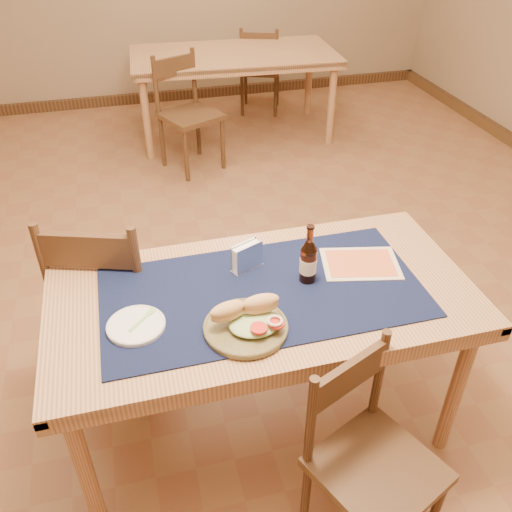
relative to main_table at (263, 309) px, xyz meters
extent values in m
cube|color=brown|center=(0.00, 0.80, -0.68)|extent=(6.00, 7.00, 0.02)
cylinder|color=tan|center=(-0.72, -0.32, -0.31)|extent=(0.06, 0.06, 0.71)
cylinder|color=tan|center=(0.72, -0.32, -0.31)|extent=(0.06, 0.06, 0.71)
cylinder|color=tan|center=(-0.72, 0.32, -0.31)|extent=(0.06, 0.06, 0.71)
cylinder|color=tan|center=(0.72, 0.32, -0.31)|extent=(0.06, 0.06, 0.71)
cube|color=tan|center=(0.00, 0.00, 0.06)|extent=(1.60, 0.80, 0.04)
cube|color=#0E1636|center=(0.00, 0.00, 0.09)|extent=(1.20, 0.60, 0.01)
cube|color=#4E341C|center=(0.00, 4.27, -0.62)|extent=(6.00, 0.06, 0.10)
cylinder|color=tan|center=(-0.21, 2.88, -0.31)|extent=(0.07, 0.07, 0.71)
cylinder|color=tan|center=(1.39, 2.78, -0.31)|extent=(0.07, 0.07, 0.71)
cylinder|color=tan|center=(-0.17, 3.60, -0.31)|extent=(0.07, 0.07, 0.71)
cylinder|color=tan|center=(1.43, 3.50, -0.31)|extent=(0.07, 0.07, 0.71)
cube|color=tan|center=(0.61, 3.19, 0.06)|extent=(1.81, 0.98, 0.04)
cylinder|color=#4E341C|center=(-0.32, 0.62, -0.43)|extent=(0.04, 0.04, 0.47)
cylinder|color=#4E341C|center=(-0.68, 0.74, -0.43)|extent=(0.04, 0.04, 0.47)
cylinder|color=#4E341C|center=(-0.44, 0.26, -0.43)|extent=(0.04, 0.04, 0.47)
cylinder|color=#4E341C|center=(-0.80, 0.39, -0.43)|extent=(0.04, 0.04, 0.47)
cube|color=#4E341C|center=(-0.56, 0.50, -0.19)|extent=(0.56, 0.56, 0.04)
cube|color=#4E341C|center=(-0.62, 0.31, 0.17)|extent=(0.37, 0.15, 0.15)
cylinder|color=#4E341C|center=(-0.45, 0.25, 0.05)|extent=(0.04, 0.04, 0.48)
cylinder|color=#4E341C|center=(-0.80, 0.38, 0.05)|extent=(0.04, 0.04, 0.48)
cylinder|color=#4E341C|center=(0.45, -0.68, -0.47)|extent=(0.03, 0.03, 0.41)
cylinder|color=#4E341C|center=(0.03, -0.51, -0.47)|extent=(0.03, 0.03, 0.41)
cylinder|color=#4E341C|center=(0.32, -0.39, -0.47)|extent=(0.03, 0.03, 0.41)
cube|color=#4E341C|center=(0.24, -0.60, -0.26)|extent=(0.50, 0.50, 0.04)
cube|color=#4E341C|center=(0.17, -0.44, 0.05)|extent=(0.31, 0.15, 0.13)
cylinder|color=#4E341C|center=(0.02, -0.51, -0.06)|extent=(0.03, 0.03, 0.41)
cylinder|color=#4E341C|center=(0.32, -0.38, -0.06)|extent=(0.03, 0.03, 0.41)
cylinder|color=#4E341C|center=(0.04, 2.39, -0.45)|extent=(0.04, 0.04, 0.44)
cylinder|color=#4E341C|center=(0.36, 2.53, -0.45)|extent=(0.04, 0.04, 0.44)
cylinder|color=#4E341C|center=(-0.11, 2.71, -0.45)|extent=(0.04, 0.04, 0.44)
cylinder|color=#4E341C|center=(0.21, 2.86, -0.45)|extent=(0.04, 0.04, 0.44)
cube|color=#4E341C|center=(0.12, 2.62, -0.22)|extent=(0.55, 0.55, 0.04)
cube|color=#4E341C|center=(0.05, 2.79, 0.12)|extent=(0.34, 0.17, 0.14)
cylinder|color=#4E341C|center=(-0.12, 2.72, 0.00)|extent=(0.04, 0.04, 0.45)
cylinder|color=#4E341C|center=(0.21, 2.87, 0.00)|extent=(0.04, 0.04, 0.45)
cylinder|color=#4E341C|center=(1.21, 3.84, -0.46)|extent=(0.03, 0.03, 0.41)
cylinder|color=#4E341C|center=(0.90, 3.96, -0.46)|extent=(0.03, 0.03, 0.41)
cylinder|color=#4E341C|center=(1.10, 3.53, -0.46)|extent=(0.03, 0.03, 0.41)
cylinder|color=#4E341C|center=(0.79, 3.64, -0.46)|extent=(0.03, 0.03, 0.41)
cube|color=#4E341C|center=(1.00, 3.74, -0.25)|extent=(0.49, 0.49, 0.04)
cube|color=#4E341C|center=(0.94, 3.58, 0.07)|extent=(0.32, 0.14, 0.13)
cylinder|color=#4E341C|center=(1.10, 3.52, -0.04)|extent=(0.03, 0.03, 0.42)
cylinder|color=#4E341C|center=(0.79, 3.63, -0.04)|extent=(0.03, 0.03, 0.42)
cylinder|color=brown|center=(-0.11, -0.18, 0.10)|extent=(0.29, 0.29, 0.02)
torus|color=brown|center=(-0.11, -0.18, 0.10)|extent=(0.29, 0.29, 0.01)
ellipsoid|color=#A3BD82|center=(-0.08, -0.20, 0.12)|extent=(0.18, 0.14, 0.03)
ellipsoid|color=tan|center=(-0.17, -0.16, 0.16)|extent=(0.13, 0.08, 0.07)
ellipsoid|color=tan|center=(-0.05, -0.15, 0.16)|extent=(0.13, 0.06, 0.07)
cylinder|color=red|center=(-0.08, -0.24, 0.14)|extent=(0.06, 0.06, 0.01)
cylinder|color=red|center=(-0.02, -0.24, 0.14)|extent=(0.05, 0.05, 0.01)
torus|color=silver|center=(-0.02, -0.23, 0.15)|extent=(0.06, 0.06, 0.01)
cylinder|color=silver|center=(-0.48, -0.08, 0.10)|extent=(0.20, 0.20, 0.01)
torus|color=silver|center=(-0.48, -0.08, 0.10)|extent=(0.20, 0.20, 0.01)
cube|color=#80C16A|center=(-0.46, -0.07, 0.10)|extent=(0.08, 0.08, 0.00)
cube|color=#80C16A|center=(-0.42, -0.02, 0.10)|extent=(0.04, 0.04, 0.00)
cylinder|color=#4A1F0D|center=(0.18, 0.03, 0.16)|extent=(0.06, 0.06, 0.14)
cone|color=#4A1F0D|center=(0.18, 0.03, 0.25)|extent=(0.06, 0.06, 0.04)
cylinder|color=#4A1F0D|center=(0.18, 0.03, 0.30)|extent=(0.02, 0.02, 0.06)
cylinder|color=#4A1F0D|center=(0.18, 0.03, 0.33)|extent=(0.03, 0.03, 0.01)
cylinder|color=#F1E1C1|center=(0.18, 0.03, 0.16)|extent=(0.07, 0.07, 0.06)
cube|color=silver|center=(-0.02, 0.16, 0.09)|extent=(0.14, 0.10, 0.00)
cube|color=silver|center=(-0.01, 0.14, 0.15)|extent=(0.11, 0.05, 0.11)
cube|color=silver|center=(-0.03, 0.17, 0.15)|extent=(0.11, 0.05, 0.11)
cube|color=white|center=(-0.02, 0.16, 0.14)|extent=(0.12, 0.08, 0.10)
cube|color=#3870B3|center=(-0.02, 0.14, 0.15)|extent=(0.08, 0.04, 0.04)
cube|color=beige|center=(0.43, 0.07, 0.09)|extent=(0.34, 0.28, 0.00)
cube|color=#D25E36|center=(0.43, 0.07, 0.09)|extent=(0.30, 0.23, 0.00)
camera|label=1|loc=(-0.42, -1.51, 1.39)|focal=38.00mm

